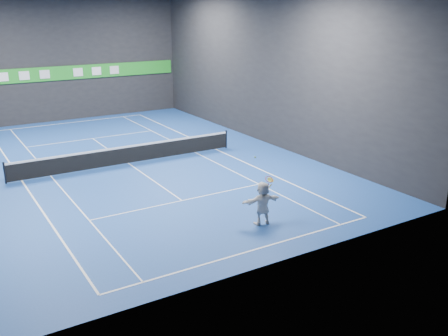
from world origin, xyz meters
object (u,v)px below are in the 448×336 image
player (263,203)px  tennis_net (128,154)px  tennis_racket (269,180)px  tennis_ball (255,157)px

player → tennis_net: 10.34m
tennis_racket → tennis_net: bearing=100.5°
tennis_net → tennis_ball: bearing=-83.1°
tennis_ball → tennis_net: (-1.22, 10.15, -2.20)m
tennis_ball → player: bearing=-11.8°
player → tennis_racket: (0.32, 0.05, 0.85)m
player → tennis_net: bearing=-73.6°
tennis_ball → tennis_net: tennis_ball is taller
player → tennis_racket: bearing=-163.9°
tennis_ball → tennis_net: size_ratio=0.01×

